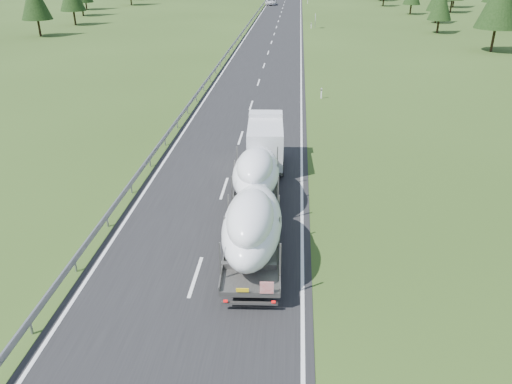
{
  "coord_description": "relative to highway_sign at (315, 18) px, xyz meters",
  "views": [
    {
      "loc": [
        4.03,
        -17.55,
        12.61
      ],
      "look_at": [
        2.22,
        5.01,
        1.76
      ],
      "focal_mm": 35.0,
      "sensor_mm": 36.0,
      "label": 1
    }
  ],
  "objects": [
    {
      "name": "guardrail",
      "position": [
        -12.5,
        19.94,
        -1.21
      ],
      "size": [
        0.1,
        400.0,
        0.76
      ],
      "color": "slate",
      "rests_on": "ground"
    },
    {
      "name": "ground",
      "position": [
        -7.2,
        -80.0,
        -1.81
      ],
      "size": [
        400.0,
        400.0,
        0.0
      ],
      "primitive_type": "plane",
      "color": "#2B4416",
      "rests_on": "ground"
    },
    {
      "name": "distant_van",
      "position": [
        -10.66,
        46.24,
        -0.98
      ],
      "size": [
        2.76,
        5.98,
        1.66
      ],
      "primitive_type": "imported",
      "rotation": [
        0.0,
        0.0,
        -0.0
      ],
      "color": "silver",
      "rests_on": "ground"
    },
    {
      "name": "road_surface",
      "position": [
        -7.2,
        20.0,
        -1.8
      ],
      "size": [
        10.0,
        400.0,
        0.02
      ],
      "primitive_type": "cube",
      "color": "black",
      "rests_on": "ground"
    },
    {
      "name": "boat_truck",
      "position": [
        -4.98,
        -74.56,
        0.17
      ],
      "size": [
        3.04,
        17.13,
        3.7
      ],
      "color": "silver",
      "rests_on": "ground"
    },
    {
      "name": "highway_sign",
      "position": [
        0.0,
        0.0,
        0.0
      ],
      "size": [
        0.08,
        0.9,
        2.6
      ],
      "color": "slate",
      "rests_on": "ground"
    }
  ]
}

